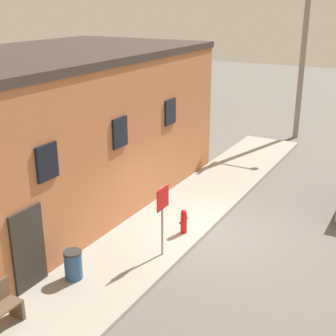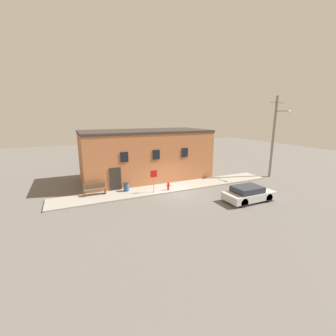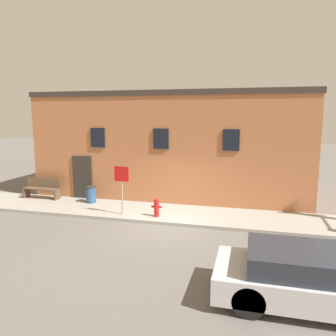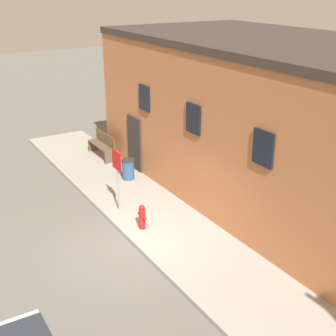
# 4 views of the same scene
# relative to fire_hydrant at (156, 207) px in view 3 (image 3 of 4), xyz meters

# --- Properties ---
(ground_plane) EXTENTS (80.00, 80.00, 0.00)m
(ground_plane) POSITION_rel_fire_hydrant_xyz_m (0.57, -0.59, -0.51)
(ground_plane) COLOR #66605B
(sidewalk) EXTENTS (21.24, 2.60, 0.13)m
(sidewalk) POSITION_rel_fire_hydrant_xyz_m (0.57, 0.71, -0.44)
(sidewalk) COLOR #9E998E
(sidewalk) RESTS_ON ground
(brick_building) EXTENTS (13.30, 6.54, 5.24)m
(brick_building) POSITION_rel_fire_hydrant_xyz_m (-0.36, 5.21, 2.11)
(brick_building) COLOR #B26B42
(brick_building) RESTS_ON ground
(fire_hydrant) EXTENTS (0.41, 0.20, 0.76)m
(fire_hydrant) POSITION_rel_fire_hydrant_xyz_m (0.00, 0.00, 0.00)
(fire_hydrant) COLOR red
(fire_hydrant) RESTS_ON sidewalk
(stop_sign) EXTENTS (0.61, 0.06, 1.99)m
(stop_sign) POSITION_rel_fire_hydrant_xyz_m (-1.43, -0.08, 1.00)
(stop_sign) COLOR gray
(stop_sign) RESTS_ON sidewalk
(bench) EXTENTS (1.80, 0.44, 0.98)m
(bench) POSITION_rel_fire_hydrant_xyz_m (-6.23, 1.46, 0.11)
(bench) COLOR brown
(bench) RESTS_ON sidewalk
(trash_bin) EXTENTS (0.47, 0.47, 0.76)m
(trash_bin) POSITION_rel_fire_hydrant_xyz_m (-3.54, 1.30, 0.01)
(trash_bin) COLOR #2D517F
(trash_bin) RESTS_ON sidewalk
(parked_car) EXTENTS (4.07, 1.88, 1.24)m
(parked_car) POSITION_rel_fire_hydrant_xyz_m (4.85, -4.83, 0.10)
(parked_car) COLOR black
(parked_car) RESTS_ON ground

